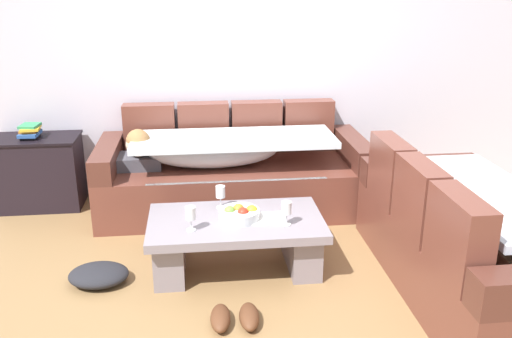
# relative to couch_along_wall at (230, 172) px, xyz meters

# --- Properties ---
(ground_plane) EXTENTS (14.00, 14.00, 0.00)m
(ground_plane) POSITION_rel_couch_along_wall_xyz_m (0.18, -1.62, -0.33)
(ground_plane) COLOR olive
(back_wall) EXTENTS (9.00, 0.10, 2.70)m
(back_wall) POSITION_rel_couch_along_wall_xyz_m (0.18, 0.53, 1.02)
(back_wall) COLOR silver
(back_wall) RESTS_ON ground_plane
(couch_along_wall) EXTENTS (2.31, 0.92, 0.88)m
(couch_along_wall) POSITION_rel_couch_along_wall_xyz_m (0.00, 0.00, 0.00)
(couch_along_wall) COLOR brown
(couch_along_wall) RESTS_ON ground_plane
(couch_near_window) EXTENTS (0.92, 1.93, 0.88)m
(couch_near_window) POSITION_rel_couch_along_wall_xyz_m (1.44, -1.53, 0.00)
(couch_near_window) COLOR brown
(couch_near_window) RESTS_ON ground_plane
(coffee_table) EXTENTS (1.20, 0.68, 0.38)m
(coffee_table) POSITION_rel_couch_along_wall_xyz_m (-0.03, -1.09, -0.09)
(coffee_table) COLOR gray
(coffee_table) RESTS_ON ground_plane
(fruit_bowl) EXTENTS (0.28, 0.28, 0.10)m
(fruit_bowl) POSITION_rel_couch_along_wall_xyz_m (-0.00, -1.10, 0.09)
(fruit_bowl) COLOR silver
(fruit_bowl) RESTS_ON coffee_table
(wine_glass_near_left) EXTENTS (0.07, 0.07, 0.17)m
(wine_glass_near_left) POSITION_rel_couch_along_wall_xyz_m (-0.33, -1.24, 0.16)
(wine_glass_near_left) COLOR silver
(wine_glass_near_left) RESTS_ON coffee_table
(wine_glass_near_right) EXTENTS (0.07, 0.07, 0.17)m
(wine_glass_near_right) POSITION_rel_couch_along_wall_xyz_m (0.30, -1.23, 0.16)
(wine_glass_near_right) COLOR silver
(wine_glass_near_right) RESTS_ON coffee_table
(wine_glass_far_back) EXTENTS (0.07, 0.07, 0.17)m
(wine_glass_far_back) POSITION_rel_couch_along_wall_xyz_m (-0.12, -0.89, 0.16)
(wine_glass_far_back) COLOR silver
(wine_glass_far_back) RESTS_ON coffee_table
(open_magazine) EXTENTS (0.29, 0.22, 0.01)m
(open_magazine) POSITION_rel_couch_along_wall_xyz_m (0.17, -1.12, 0.05)
(open_magazine) COLOR white
(open_magazine) RESTS_ON coffee_table
(side_cabinet) EXTENTS (0.72, 0.44, 0.64)m
(side_cabinet) POSITION_rel_couch_along_wall_xyz_m (-1.67, 0.23, -0.01)
(side_cabinet) COLOR black
(side_cabinet) RESTS_ON ground_plane
(book_stack_on_cabinet) EXTENTS (0.17, 0.23, 0.12)m
(book_stack_on_cabinet) POSITION_rel_couch_along_wall_xyz_m (-1.70, 0.23, 0.37)
(book_stack_on_cabinet) COLOR black
(book_stack_on_cabinet) RESTS_ON side_cabinet
(pair_of_shoes) EXTENTS (0.30, 0.28, 0.09)m
(pair_of_shoes) POSITION_rel_couch_along_wall_xyz_m (-0.09, -1.76, -0.29)
(pair_of_shoes) COLOR #59331E
(pair_of_shoes) RESTS_ON ground_plane
(crumpled_garment) EXTENTS (0.42, 0.35, 0.12)m
(crumpled_garment) POSITION_rel_couch_along_wall_xyz_m (-0.96, -1.19, -0.27)
(crumpled_garment) COLOR #232328
(crumpled_garment) RESTS_ON ground_plane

